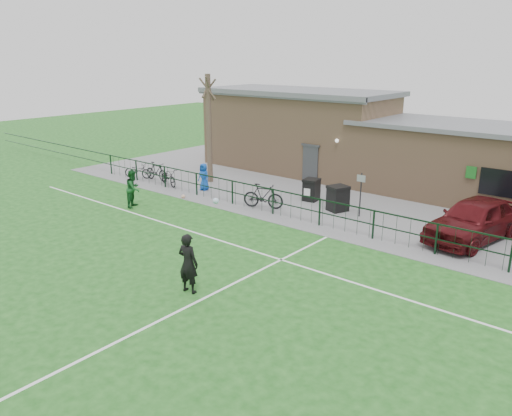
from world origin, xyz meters
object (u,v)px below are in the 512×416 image
Objects in this scene: bare_tree at (209,129)px; wheelie_bin_right at (338,199)px; car_maroon at (474,219)px; bicycle_d at (263,196)px; bicycle_b at (156,171)px; ball_ground at (183,196)px; wheelie_bin_left at (311,191)px; bicycle_c at (169,177)px; spectator_child at (204,177)px; sign_post at (360,195)px; outfield_player at (133,188)px; bicycle_a at (138,171)px.

bare_tree is 8.86m from wheelie_bin_right.
car_maroon is at bearing -0.46° from bare_tree.
bicycle_b is at bearing 66.31° from bicycle_d.
car_maroon is 24.52× the size of ball_ground.
bicycle_b is 0.90× the size of bicycle_d.
wheelie_bin_left is 9.45m from bicycle_b.
car_maroon is at bearing -66.20° from bicycle_c.
bicycle_b reaches higher than wheelie_bin_left.
car_maroon is 3.38× the size of spectator_child.
wheelie_bin_right is 1.29m from sign_post.
spectator_child is 4.26m from outfield_player.
bicycle_a is 2.72m from bicycle_c.
wheelie_bin_right reaches higher than wheelie_bin_left.
bicycle_d is (-1.02, -2.54, 0.08)m from wheelie_bin_left.
outfield_player is 2.69m from ball_ground.
sign_post reaches higher than wheelie_bin_right.
bicycle_c is at bearing -161.21° from car_maroon.
bicycle_a is (-13.59, -1.82, -0.56)m from sign_post.
sign_post is 1.03× the size of bicycle_d.
outfield_player reaches higher than bicycle_c.
bare_tree is at bearing 122.48° from spectator_child.
sign_post is 8.91m from ball_ground.
spectator_child is (2.23, 0.55, 0.26)m from bicycle_c.
bicycle_d is at bearing -80.60° from outfield_player.
wheelie_bin_right reaches higher than bicycle_c.
spectator_child is at bearing -55.37° from bare_tree.
bicycle_c is 0.99× the size of outfield_player.
wheelie_bin_left is 0.52× the size of bicycle_d.
sign_post is (9.72, -0.32, -1.98)m from bare_tree.
sign_post is 1.12× the size of outfield_player.
wheelie_bin_left is at bearing -55.06° from bicycle_c.
wheelie_bin_left is 8.17m from bicycle_c.
bare_tree reaches higher than bicycle_d.
wheelie_bin_left is 0.21× the size of car_maroon.
outfield_player is at bearing -153.32° from bicycle_a.
ball_ground is at bearing -160.05° from sign_post.
bicycle_b is (-9.18, -2.26, 0.02)m from wheelie_bin_left.
bicycle_a is 1.14× the size of spectator_child.
bicycle_a is at bearing 106.98° from bicycle_c.
bicycle_a is 0.95× the size of bicycle_b.
bicycle_d is at bearing -126.84° from wheelie_bin_right.
car_maroon is 2.75× the size of outfield_player.
wheelie_bin_left reaches higher than bicycle_a.
bare_tree is 1.22× the size of car_maroon.
bicycle_a is 9.46m from bicycle_d.
bicycle_d is (8.16, -0.28, 0.06)m from bicycle_b.
bicycle_b is at bearing 158.68° from ball_ground.
wheelie_bin_right is 0.63× the size of bicycle_b.
bare_tree is at bearing -85.43° from bicycle_a.
sign_post is 0.41× the size of car_maroon.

